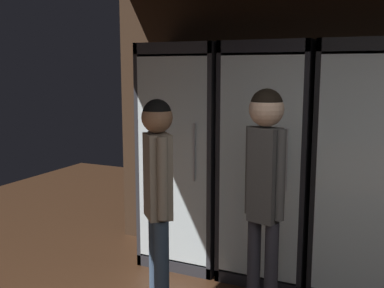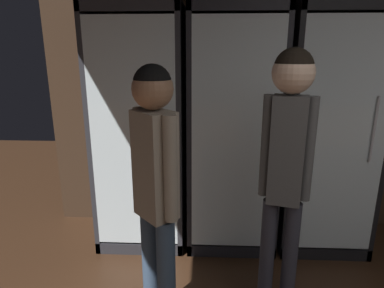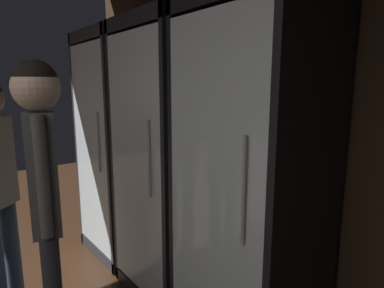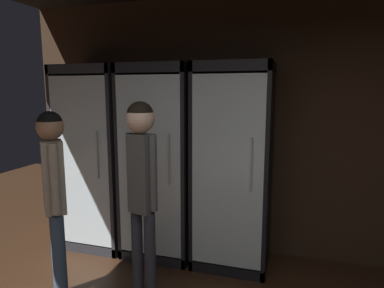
# 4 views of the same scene
# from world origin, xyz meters

# --- Properties ---
(wall_back) EXTENTS (6.00, 0.06, 2.80)m
(wall_back) POSITION_xyz_m (0.00, 3.03, 1.40)
(wall_back) COLOR #382619
(wall_back) RESTS_ON ground
(cooler_far_left) EXTENTS (0.75, 0.65, 2.07)m
(cooler_far_left) POSITION_xyz_m (-2.07, 2.72, 1.02)
(cooler_far_left) COLOR #2B2B30
(cooler_far_left) RESTS_ON ground
(cooler_left) EXTENTS (0.75, 0.65, 2.07)m
(cooler_left) POSITION_xyz_m (-1.27, 2.72, 1.01)
(cooler_left) COLOR black
(cooler_left) RESTS_ON ground
(cooler_center) EXTENTS (0.75, 0.65, 2.07)m
(cooler_center) POSITION_xyz_m (-0.48, 2.72, 1.01)
(cooler_center) COLOR black
(cooler_center) RESTS_ON ground
(shopper_near) EXTENTS (0.29, 0.23, 1.72)m
(shopper_near) POSITION_xyz_m (-1.04, 1.72, 1.14)
(shopper_near) COLOR #2D2D38
(shopper_near) RESTS_ON ground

